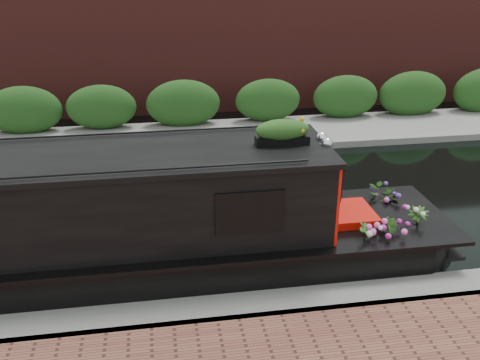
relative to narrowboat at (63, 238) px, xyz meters
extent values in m
plane|color=black|center=(2.33, 2.04, -0.78)|extent=(80.00, 80.00, 0.00)
cube|color=slate|center=(2.33, -1.26, -0.78)|extent=(40.00, 0.60, 0.50)
cube|color=gray|center=(2.33, 6.24, -0.78)|extent=(40.00, 2.40, 0.34)
cube|color=#1E4717|center=(2.33, 7.14, -0.78)|extent=(40.00, 1.10, 2.80)
cube|color=#5A221E|center=(2.33, 9.24, -0.78)|extent=(40.00, 1.00, 8.00)
cube|color=black|center=(-0.48, 0.00, 0.55)|extent=(8.57, 1.66, 1.26)
cube|color=black|center=(-0.48, 0.00, 1.21)|extent=(8.71, 1.80, 0.07)
cube|color=red|center=(3.83, 0.00, 0.55)|extent=(0.06, 1.63, 1.26)
cube|color=black|center=(2.60, -0.83, 0.62)|extent=(0.84, 0.03, 0.51)
cube|color=red|center=(4.32, 0.00, -0.13)|extent=(0.75, 0.84, 0.47)
sphere|color=white|center=(3.84, -0.13, 1.28)|extent=(0.17, 0.17, 0.17)
sphere|color=white|center=(3.84, 0.13, 1.28)|extent=(0.17, 0.17, 0.17)
cube|color=black|center=(3.21, 0.00, 1.31)|extent=(0.77, 0.21, 0.12)
ellipsoid|color=orange|center=(3.21, 0.00, 1.49)|extent=(0.85, 0.23, 0.22)
imported|color=#28551C|center=(4.33, -0.64, -0.06)|extent=(0.36, 0.38, 0.60)
imported|color=#28551C|center=(4.72, -0.59, -0.08)|extent=(0.34, 0.37, 0.55)
imported|color=#28551C|center=(5.16, 0.57, -0.08)|extent=(0.58, 0.53, 0.56)
imported|color=#28551C|center=(5.30, -0.32, -0.07)|extent=(0.45, 0.45, 0.57)
imported|color=#28551C|center=(4.28, 0.70, -0.06)|extent=(0.25, 0.34, 0.59)
cylinder|color=brown|center=(5.95, 0.00, -0.63)|extent=(0.31, 0.34, 0.31)
camera|label=1|loc=(1.45, -7.07, 3.83)|focal=40.00mm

